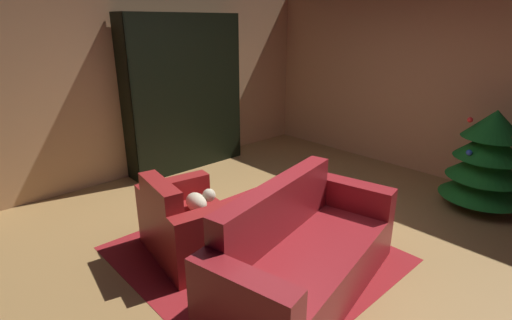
# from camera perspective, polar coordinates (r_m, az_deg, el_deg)

# --- Properties ---
(ground_plane) EXTENTS (6.88, 6.88, 0.00)m
(ground_plane) POSITION_cam_1_polar(r_m,az_deg,el_deg) (4.25, 4.54, -10.95)
(ground_plane) COLOR olive
(wall_back) EXTENTS (5.58, 0.06, 2.63)m
(wall_back) POSITION_cam_1_polar(r_m,az_deg,el_deg) (6.18, 23.81, 10.18)
(wall_back) COLOR tan
(wall_back) RESTS_ON ground
(wall_left) EXTENTS (0.06, 5.85, 2.63)m
(wall_left) POSITION_cam_1_polar(r_m,az_deg,el_deg) (5.94, -15.37, 10.80)
(wall_left) COLOR tan
(wall_left) RESTS_ON ground
(area_rug) EXTENTS (2.36, 2.24, 0.01)m
(area_rug) POSITION_cam_1_polar(r_m,az_deg,el_deg) (3.93, -0.25, -13.54)
(area_rug) COLOR maroon
(area_rug) RESTS_ON ground
(bookshelf_unit) EXTENTS (0.37, 1.84, 2.27)m
(bookshelf_unit) POSITION_cam_1_polar(r_m,az_deg,el_deg) (6.01, -9.55, 9.39)
(bookshelf_unit) COLOR black
(bookshelf_unit) RESTS_ON ground
(armchair_red) EXTENTS (1.10, 0.89, 0.81)m
(armchair_red) POSITION_cam_1_polar(r_m,az_deg,el_deg) (3.87, -9.70, -9.40)
(armchair_red) COLOR maroon
(armchair_red) RESTS_ON ground
(couch_red) EXTENTS (1.19, 2.07, 0.92)m
(couch_red) POSITION_cam_1_polar(r_m,az_deg,el_deg) (3.34, 6.84, -13.96)
(couch_red) COLOR maroon
(couch_red) RESTS_ON ground
(coffee_table) EXTENTS (0.64, 0.64, 0.43)m
(coffee_table) POSITION_cam_1_polar(r_m,az_deg,el_deg) (3.61, -0.14, -9.76)
(coffee_table) COLOR black
(coffee_table) RESTS_ON ground
(book_stack_on_table) EXTENTS (0.22, 0.16, 0.06)m
(book_stack_on_table) POSITION_cam_1_polar(r_m,az_deg,el_deg) (3.63, -0.34, -8.24)
(book_stack_on_table) COLOR red
(book_stack_on_table) RESTS_ON coffee_table
(bottle_on_table) EXTENTS (0.06, 0.06, 0.23)m
(bottle_on_table) POSITION_cam_1_polar(r_m,az_deg,el_deg) (3.51, -2.96, -8.17)
(bottle_on_table) COLOR navy
(bottle_on_table) RESTS_ON coffee_table
(decorated_tree) EXTENTS (0.95, 0.95, 1.21)m
(decorated_tree) POSITION_cam_1_polar(r_m,az_deg,el_deg) (5.35, 30.79, 0.01)
(decorated_tree) COLOR brown
(decorated_tree) RESTS_ON ground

